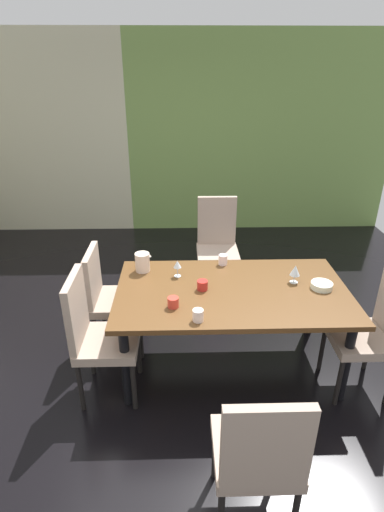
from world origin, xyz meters
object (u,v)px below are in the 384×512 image
Objects in this scene: chair_right_near at (375,326)px; cup_north at (173,302)px; wine_glass_near_window at (295,271)px; cup_south at (202,285)px; chair_head_far at (217,242)px; cup_left at (223,260)px; chair_head_near at (259,453)px; chair_left_near at (96,332)px; wine_glass_near_shelf at (177,265)px; dining_table at (232,298)px; chair_left_far at (109,294)px; pitcher_front at (143,262)px; serving_bowl_west at (322,285)px; cup_center at (198,315)px.

chair_right_near is 12.97× the size of cup_north.
cup_south is at bearing -172.78° from wine_glass_near_window.
cup_north is at bearing -132.78° from cup_south.
cup_left is at bearing 88.09° from chair_head_far.
chair_right_near is 1.08× the size of chair_head_near.
chair_head_far is 0.90m from cup_left.
chair_left_near reaches higher than wine_glass_near_shelf.
chair_head_near is (-0.01, -1.30, -0.11)m from dining_table.
chair_left_far reaches higher than wine_glass_near_shelf.
pitcher_front is (0.29, 0.05, 0.28)m from chair_left_far.
chair_left_near is 12.37× the size of cup_north.
wine_glass_near_window is 0.23m from serving_bowl_west.
serving_bowl_west is 0.85m from cup_left.
chair_head_far is at bearing 68.67° from wine_glass_near_shelf.
dining_table is at bearing 89.42° from chair_head_near.
chair_left_far is 1.74m from serving_bowl_west.
wine_glass_near_window reaches higher than cup_south.
chair_left_near is 6.66× the size of wine_glass_near_window.
wine_glass_near_window is at bearing -7.76° from wine_glass_near_shelf.
chair_left_far reaches higher than cup_north.
chair_right_near is 0.70m from wine_glass_near_window.
chair_left_far is at bearing 122.26° from chair_head_near.
pitcher_front is (-1.41, 0.33, 0.06)m from serving_bowl_west.
chair_head_near reaches higher than cup_south.
cup_center is (-0.27, 0.89, 0.23)m from chair_head_near.
cup_center reaches higher than cup_south.
chair_head_far is at bearing 147.42° from chair_left_near.
chair_left_near reaches higher than wine_glass_near_window.
chair_head_far reaches higher than chair_left_near.
chair_left_far is at bearing -170.69° from pitcher_front.
chair_head_near is 11.43× the size of cup_center.
serving_bowl_west is at bearing 80.60° from chair_left_far.
chair_head_far is at bearing 80.03° from cup_south.
chair_right_near reaches higher than chair_left_far.
chair_left_near is at bearing -0.64° from chair_left_far.
chair_right_near is at bearing -34.10° from cup_left.
chair_left_near reaches higher than cup_center.
cup_north is (-0.42, -0.67, -0.01)m from cup_left.
cup_center is at bearing -157.29° from serving_bowl_west.
chair_head_near is at bearing 134.47° from chair_right_near.
wine_glass_near_window reaches higher than serving_bowl_west.
pitcher_front is (-0.72, 0.33, 0.16)m from dining_table.
chair_left_near is at bearing 57.42° from chair_head_far.
chair_left_far is at bearing 45.38° from chair_head_far.
chair_right_near is 6.98× the size of wine_glass_near_window.
wine_glass_near_shelf is (-0.93, 0.13, 0.00)m from wine_glass_near_window.
chair_left_near reaches higher than chair_left_far.
chair_head_far is 2.60m from chair_head_near.
dining_table is 0.70m from serving_bowl_west.
wine_glass_near_shelf is at bearing 131.29° from cup_south.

